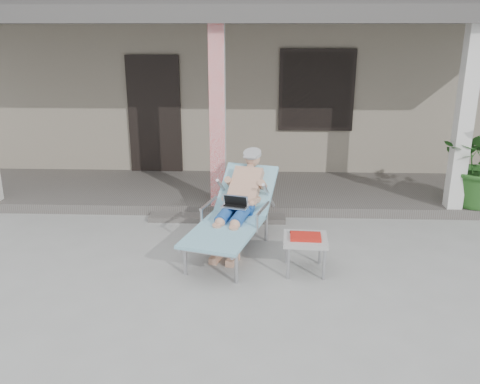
{
  "coord_description": "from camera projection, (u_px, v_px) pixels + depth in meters",
  "views": [
    {
      "loc": [
        0.62,
        -5.12,
        2.72
      ],
      "look_at": [
        0.39,
        0.6,
        0.85
      ],
      "focal_mm": 38.0,
      "sensor_mm": 36.0,
      "label": 1
    }
  ],
  "objects": [
    {
      "name": "side_table",
      "position": [
        305.0,
        241.0,
        5.81
      ],
      "size": [
        0.53,
        0.53,
        0.45
      ],
      "rotation": [
        0.0,
        0.0,
        -0.05
      ],
      "color": "#ACACA8",
      "rests_on": "ground"
    },
    {
      "name": "ground",
      "position": [
        204.0,
        279.0,
        5.73
      ],
      "size": [
        60.0,
        60.0,
        0.0
      ],
      "primitive_type": "plane",
      "color": "#9E9E99",
      "rests_on": "ground"
    },
    {
      "name": "porch_step",
      "position": [
        217.0,
        218.0,
        7.47
      ],
      "size": [
        2.0,
        0.3,
        0.07
      ],
      "primitive_type": "cube",
      "color": "#605B56",
      "rests_on": "ground"
    },
    {
      "name": "lounger",
      "position": [
        237.0,
        191.0,
        6.35
      ],
      "size": [
        1.19,
        1.97,
        1.24
      ],
      "rotation": [
        0.0,
        0.0,
        -0.28
      ],
      "color": "#B7B7BC",
      "rests_on": "ground"
    },
    {
      "name": "porch_overhang",
      "position": [
        221.0,
        22.0,
        7.66
      ],
      "size": [
        10.0,
        2.3,
        2.85
      ],
      "color": "silver",
      "rests_on": "porch_deck"
    },
    {
      "name": "porch_deck",
      "position": [
        223.0,
        191.0,
        8.55
      ],
      "size": [
        10.0,
        2.0,
        0.15
      ],
      "primitive_type": "cube",
      "color": "#605B56",
      "rests_on": "ground"
    },
    {
      "name": "house",
      "position": [
        234.0,
        76.0,
        11.38
      ],
      "size": [
        10.4,
        5.4,
        3.3
      ],
      "color": "gray",
      "rests_on": "ground"
    }
  ]
}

